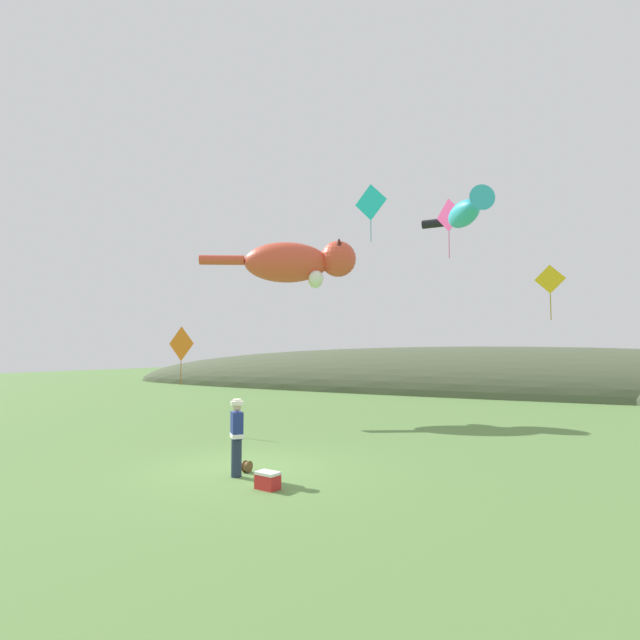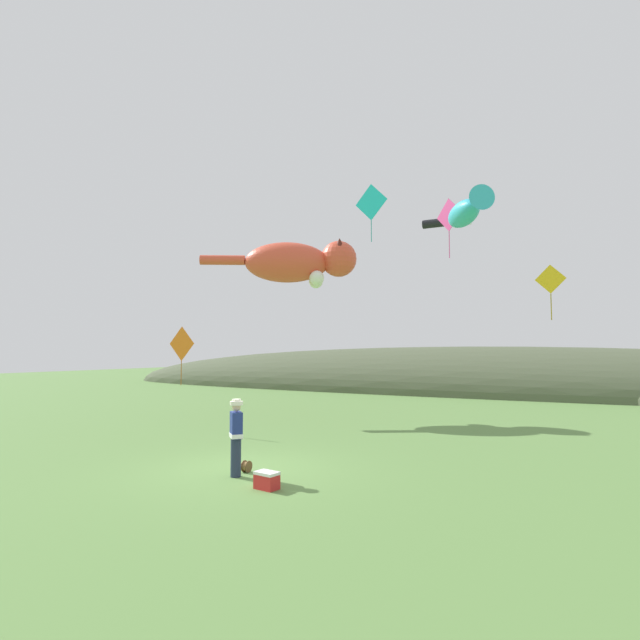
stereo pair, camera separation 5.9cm
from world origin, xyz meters
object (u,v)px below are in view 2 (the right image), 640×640
kite_fish_windsock (466,211)px  kite_spool (247,466)px  kite_diamond_gold (550,280)px  kite_diamond_pink (449,215)px  kite_giant_cat (298,263)px  picnic_cooler (267,480)px  kite_diamond_teal (371,202)px  festival_attendant (236,435)px  kite_tube_streamer (447,222)px  kite_diamond_orange (182,344)px

kite_fish_windsock → kite_spool: bearing=-136.9°
kite_diamond_gold → kite_diamond_pink: kite_diamond_pink is taller
kite_giant_cat → kite_fish_windsock: 10.88m
picnic_cooler → kite_diamond_teal: size_ratio=0.22×
festival_attendant → kite_giant_cat: bearing=113.4°
picnic_cooler → kite_fish_windsock: bearing=58.2°
kite_giant_cat → kite_diamond_pink: bearing=-23.7°
kite_tube_streamer → kite_diamond_orange: 11.76m
picnic_cooler → kite_fish_windsock: size_ratio=0.21×
kite_spool → kite_diamond_orange: bearing=145.6°
kite_diamond_pink → kite_diamond_teal: bearing=148.3°
picnic_cooler → kite_fish_windsock: 8.95m
kite_diamond_pink → kite_diamond_teal: (-3.73, 2.30, 1.59)m
kite_spool → kite_diamond_orange: kite_diamond_orange is taller
kite_giant_cat → kite_tube_streamer: (6.93, 0.41, 1.20)m
kite_spool → kite_diamond_teal: 12.69m
kite_giant_cat → kite_diamond_orange: size_ratio=3.02×
picnic_cooler → kite_diamond_orange: size_ratio=0.24×
kite_tube_streamer → kite_diamond_pink: bearing=-75.8°
kite_diamond_teal → kite_diamond_orange: (-5.64, -4.90, -5.89)m
kite_diamond_teal → kite_tube_streamer: bearing=30.1°
festival_attendant → kite_diamond_orange: (-6.08, 4.61, 2.20)m
kite_tube_streamer → kite_diamond_pink: size_ratio=0.98×
kite_spool → kite_diamond_pink: (3.33, 6.74, 7.31)m
kite_diamond_gold → kite_diamond_teal: (-6.68, 0.40, 3.73)m
festival_attendant → kite_spool: size_ratio=6.45×
picnic_cooler → kite_diamond_orange: 9.39m
kite_spool → kite_tube_streamer: 13.57m
festival_attendant → kite_diamond_gold: bearing=55.6°
kite_diamond_pink → kite_diamond_orange: kite_diamond_pink is taller
kite_diamond_gold → kite_diamond_pink: bearing=-147.2°
kite_diamond_gold → kite_diamond_teal: 7.66m
kite_fish_windsock → kite_diamond_pink: bearing=112.9°
kite_spool → kite_giant_cat: (-4.59, 10.22, 6.91)m
kite_fish_windsock → kite_diamond_orange: bearing=180.0°
kite_diamond_pink → kite_diamond_orange: (-9.37, -2.59, -4.29)m
festival_attendant → kite_spool: bearing=94.5°
picnic_cooler → kite_diamond_teal: kite_diamond_teal is taller
festival_attendant → kite_diamond_orange: size_ratio=0.81×
kite_giant_cat → picnic_cooler: bearing=-62.5°
kite_giant_cat → kite_diamond_orange: 7.36m
picnic_cooler → kite_giant_cat: size_ratio=0.08×
kite_diamond_pink → kite_diamond_orange: bearing=-164.5°
kite_tube_streamer → kite_diamond_gold: (3.93, -1.99, -2.94)m
kite_diamond_gold → kite_diamond_teal: kite_diamond_teal is taller
festival_attendant → kite_fish_windsock: bearing=46.4°
festival_attendant → kite_spool: (-0.04, 0.47, -0.82)m
kite_fish_windsock → kite_tube_streamer: bearing=107.8°
kite_giant_cat → kite_diamond_teal: 4.78m
kite_diamond_pink → kite_tube_streamer: bearing=104.2°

